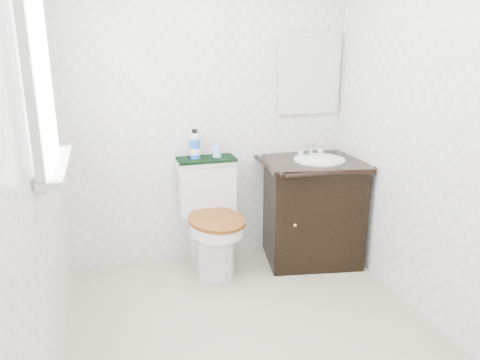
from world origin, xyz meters
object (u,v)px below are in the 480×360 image
cup (217,152)px  toilet (211,223)px  trash_bin (208,242)px  vanity (312,207)px  mouthwash_bottle (195,145)px

cup → toilet: bearing=-122.2°
trash_bin → cup: cup is taller
toilet → trash_bin: size_ratio=2.76×
vanity → cup: 0.88m
vanity → mouthwash_bottle: 1.05m
cup → vanity: bearing=-15.5°
mouthwash_bottle → trash_bin: bearing=-8.4°
toilet → vanity: 0.81m
toilet → cup: size_ratio=10.15×
mouthwash_bottle → cup: size_ratio=2.72×
toilet → vanity: (0.81, -0.06, 0.07)m
mouthwash_bottle → cup: (0.17, -0.01, -0.06)m
mouthwash_bottle → cup: bearing=-2.9°
trash_bin → mouthwash_bottle: mouthwash_bottle is taller
vanity → mouthwash_bottle: size_ratio=4.14×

